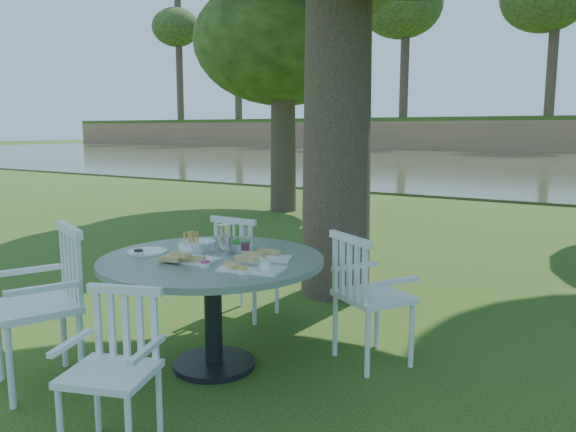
# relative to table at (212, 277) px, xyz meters

# --- Properties ---
(ground) EXTENTS (140.00, 140.00, 0.00)m
(ground) POSITION_rel_table_xyz_m (-0.26, 1.16, -0.64)
(ground) COLOR #1D3B0C
(ground) RESTS_ON ground
(table) EXTENTS (1.49, 1.49, 0.77)m
(table) POSITION_rel_table_xyz_m (0.00, 0.00, 0.00)
(table) COLOR black
(table) RESTS_ON ground
(chair_ne) EXTENTS (0.62, 0.61, 0.92)m
(chair_ne) POSITION_rel_table_xyz_m (0.83, 0.59, -0.10)
(chair_ne) COLOR white
(chair_ne) RESTS_ON ground
(chair_nw) EXTENTS (0.46, 0.43, 0.89)m
(chair_nw) POSITION_rel_table_xyz_m (-0.45, 0.92, -0.12)
(chair_nw) COLOR white
(chair_nw) RESTS_ON ground
(chair_sw) EXTENTS (0.66, 0.64, 1.01)m
(chair_sw) POSITION_rel_table_xyz_m (-0.71, -0.71, -0.04)
(chair_sw) COLOR white
(chair_sw) RESTS_ON ground
(chair_se) EXTENTS (0.52, 0.50, 0.82)m
(chair_se) POSITION_rel_table_xyz_m (0.21, -1.00, -0.16)
(chair_se) COLOR white
(chair_se) RESTS_ON ground
(tableware) EXTENTS (1.25, 0.73, 0.20)m
(tableware) POSITION_rel_table_xyz_m (-0.03, 0.06, 0.17)
(tableware) COLOR white
(tableware) RESTS_ON table
(river) EXTENTS (100.00, 28.00, 0.12)m
(river) POSITION_rel_table_xyz_m (-0.26, 24.16, -0.64)
(river) COLOR #363A22
(river) RESTS_ON ground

